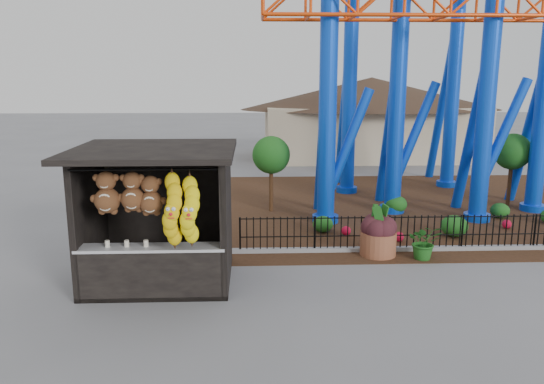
{
  "coord_description": "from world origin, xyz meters",
  "views": [
    {
      "loc": [
        -0.88,
        -10.53,
        4.62
      ],
      "look_at": [
        -0.41,
        1.5,
        2.0
      ],
      "focal_mm": 35.0,
      "sensor_mm": 36.0,
      "label": 1
    }
  ],
  "objects_px": {
    "terracotta_planter": "(378,244)",
    "prize_booth": "(157,219)",
    "roller_coaster": "(425,23)",
    "potted_plant": "(424,242)"
  },
  "relations": [
    {
      "from": "prize_booth",
      "to": "potted_plant",
      "type": "bearing_deg",
      "value": 12.74
    },
    {
      "from": "terracotta_planter",
      "to": "prize_booth",
      "type": "bearing_deg",
      "value": -161.36
    },
    {
      "from": "prize_booth",
      "to": "roller_coaster",
      "type": "relative_size",
      "value": 0.32
    },
    {
      "from": "roller_coaster",
      "to": "terracotta_planter",
      "type": "distance_m",
      "value": 8.67
    },
    {
      "from": "roller_coaster",
      "to": "terracotta_planter",
      "type": "bearing_deg",
      "value": -115.83
    },
    {
      "from": "prize_booth",
      "to": "potted_plant",
      "type": "height_order",
      "value": "prize_booth"
    },
    {
      "from": "prize_booth",
      "to": "roller_coaster",
      "type": "xyz_separation_m",
      "value": [
        8.11,
        7.36,
        4.89
      ]
    },
    {
      "from": "roller_coaster",
      "to": "potted_plant",
      "type": "xyz_separation_m",
      "value": [
        -1.56,
        -5.88,
        -5.97
      ]
    },
    {
      "from": "prize_booth",
      "to": "potted_plant",
      "type": "xyz_separation_m",
      "value": [
        6.55,
        1.48,
        -1.08
      ]
    },
    {
      "from": "prize_booth",
      "to": "terracotta_planter",
      "type": "distance_m",
      "value": 5.86
    }
  ]
}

